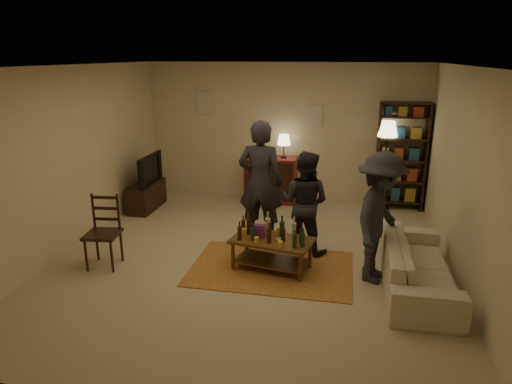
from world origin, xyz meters
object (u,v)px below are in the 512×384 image
(person_right, at_px, (305,202))
(sofa, at_px, (418,265))
(person_left, at_px, (260,183))
(dining_chair, at_px, (104,228))
(tv_stand, at_px, (146,189))
(coffee_table, at_px, (272,242))
(person_by_sofa, at_px, (379,218))
(floor_lamp, at_px, (387,135))
(bookshelf, at_px, (401,155))
(dresser, at_px, (271,178))

(person_right, bearing_deg, sofa, 168.25)
(person_left, height_order, person_right, person_left)
(dining_chair, xyz_separation_m, tv_stand, (-0.46, 2.37, -0.15))
(sofa, bearing_deg, coffee_table, 85.63)
(person_by_sofa, bearing_deg, floor_lamp, 14.57)
(dining_chair, xyz_separation_m, floor_lamp, (3.95, 3.22, 0.89))
(bookshelf, relative_size, floor_lamp, 1.20)
(sofa, bearing_deg, person_by_sofa, 77.09)
(dresser, height_order, person_right, person_right)
(coffee_table, xyz_separation_m, floor_lamp, (1.65, 2.91, 1.03))
(person_left, distance_m, person_by_sofa, 1.98)
(dresser, xyz_separation_m, person_right, (0.88, -2.28, 0.29))
(bookshelf, xyz_separation_m, sofa, (-0.05, -3.18, -0.73))
(bookshelf, distance_m, person_by_sofa, 3.12)
(coffee_table, height_order, floor_lamp, floor_lamp)
(floor_lamp, bearing_deg, dresser, 178.31)
(tv_stand, xyz_separation_m, person_right, (3.13, -1.37, 0.38))
(floor_lamp, bearing_deg, coffee_table, -119.52)
(dining_chair, distance_m, person_left, 2.37)
(tv_stand, height_order, bookshelf, bookshelf)
(tv_stand, height_order, person_by_sofa, person_by_sofa)
(dining_chair, xyz_separation_m, person_by_sofa, (3.69, 0.28, 0.32))
(coffee_table, relative_size, floor_lamp, 0.69)
(floor_lamp, relative_size, person_left, 0.88)
(dresser, bearing_deg, sofa, -52.46)
(dining_chair, relative_size, sofa, 0.49)
(coffee_table, distance_m, tv_stand, 3.44)
(bookshelf, height_order, person_right, bookshelf)
(person_right, bearing_deg, dresser, -51.93)
(dresser, distance_m, person_left, 2.10)
(tv_stand, distance_m, person_right, 3.44)
(sofa, bearing_deg, tv_stand, 64.66)
(floor_lamp, xyz_separation_m, person_left, (-1.98, -1.97, -0.46))
(person_left, bearing_deg, bookshelf, -133.24)
(floor_lamp, xyz_separation_m, sofa, (0.24, -3.05, -1.12))
(coffee_table, xyz_separation_m, person_right, (0.37, 0.69, 0.37))
(person_right, relative_size, person_by_sofa, 0.89)
(bookshelf, xyz_separation_m, floor_lamp, (-0.29, -0.13, 0.39))
(tv_stand, distance_m, person_by_sofa, 4.66)
(bookshelf, relative_size, person_by_sofa, 1.18)
(coffee_table, height_order, person_left, person_left)
(person_by_sofa, bearing_deg, dresser, 51.89)
(person_right, bearing_deg, person_by_sofa, 161.76)
(dining_chair, height_order, floor_lamp, floor_lamp)
(dresser, relative_size, person_left, 0.71)
(tv_stand, xyz_separation_m, bookshelf, (4.69, 0.98, 0.65))
(tv_stand, distance_m, floor_lamp, 4.61)
(dining_chair, bearing_deg, person_left, 25.87)
(person_left, bearing_deg, coffee_table, 113.69)
(dresser, height_order, person_by_sofa, person_by_sofa)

